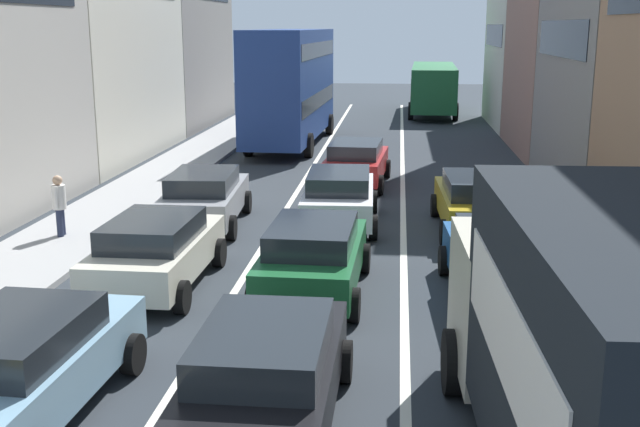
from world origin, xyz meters
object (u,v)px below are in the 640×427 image
(sedan_centre_lane_second, at_px, (266,373))
(sedan_centre_lane_fifth, at_px, (356,162))
(sedan_right_lane_behind_truck, at_px, (502,261))
(bus_far_queue_secondary, at_px, (433,85))
(bus_mid_queue_primary, at_px, (291,82))
(wagon_left_lane_second, at_px, (24,363))
(pedestrian_near_kerb, at_px, (59,204))
(hatchback_centre_lane_third, at_px, (313,256))
(sedan_left_lane_fourth, at_px, (204,197))
(removalist_box_truck, at_px, (608,352))
(coupe_centre_lane_fourth, at_px, (339,196))
(sedan_left_lane_third, at_px, (156,250))
(wagon_right_lane_far, at_px, (476,201))

(sedan_centre_lane_second, bearing_deg, sedan_centre_lane_fifth, -0.79)
(sedan_right_lane_behind_truck, height_order, bus_far_queue_secondary, bus_far_queue_secondary)
(bus_mid_queue_primary, bearing_deg, wagon_left_lane_second, -178.57)
(sedan_centre_lane_second, distance_m, pedestrian_near_kerb, 10.90)
(hatchback_centre_lane_third, xyz_separation_m, sedan_left_lane_fourth, (-3.48, 5.11, 0.00))
(sedan_left_lane_fourth, bearing_deg, removalist_box_truck, -152.42)
(removalist_box_truck, distance_m, coupe_centre_lane_fourth, 13.12)
(hatchback_centre_lane_third, relative_size, sedan_left_lane_third, 1.01)
(wagon_left_lane_second, distance_m, sedan_left_lane_fourth, 10.51)
(coupe_centre_lane_fourth, bearing_deg, sedan_left_lane_third, 146.87)
(wagon_left_lane_second, height_order, hatchback_centre_lane_third, same)
(bus_far_queue_secondary, bearing_deg, wagon_right_lane_far, -178.24)
(sedan_left_lane_third, xyz_separation_m, sedan_left_lane_fourth, (-0.25, 5.03, 0.00))
(hatchback_centre_lane_third, height_order, wagon_right_lane_far, same)
(hatchback_centre_lane_third, relative_size, wagon_right_lane_far, 1.00)
(hatchback_centre_lane_third, distance_m, wagon_right_lane_far, 6.44)
(coupe_centre_lane_fourth, relative_size, sedan_left_lane_fourth, 0.99)
(sedan_left_lane_third, height_order, sedan_right_lane_behind_truck, same)
(removalist_box_truck, bearing_deg, wagon_left_lane_second, 75.24)
(sedan_centre_lane_second, xyz_separation_m, pedestrian_near_kerb, (-6.64, 8.64, 0.15))
(sedan_left_lane_third, xyz_separation_m, bus_far_queue_secondary, (6.88, 32.92, 0.96))
(sedan_left_lane_fourth, bearing_deg, sedan_centre_lane_second, -165.27)
(bus_mid_queue_primary, xyz_separation_m, bus_far_queue_secondary, (6.79, 13.40, -1.07))
(removalist_box_truck, relative_size, coupe_centre_lane_fourth, 1.79)
(sedan_left_lane_third, height_order, sedan_left_lane_fourth, same)
(removalist_box_truck, bearing_deg, coupe_centre_lane_fourth, 14.36)
(wagon_left_lane_second, xyz_separation_m, pedestrian_near_kerb, (-3.33, 8.68, 0.15))
(bus_far_queue_secondary, bearing_deg, pedestrian_near_kerb, 162.58)
(wagon_right_lane_far, xyz_separation_m, pedestrian_near_kerb, (-10.34, -2.02, 0.15))
(wagon_right_lane_far, bearing_deg, pedestrian_near_kerb, 98.94)
(wagon_left_lane_second, relative_size, pedestrian_near_kerb, 2.63)
(sedan_left_lane_fourth, bearing_deg, wagon_left_lane_second, 177.25)
(hatchback_centre_lane_third, height_order, bus_far_queue_secondary, bus_far_queue_secondary)
(sedan_right_lane_behind_truck, distance_m, wagon_right_lane_far, 5.26)
(wagon_left_lane_second, bearing_deg, sedan_right_lane_behind_truck, -49.85)
(hatchback_centre_lane_third, height_order, pedestrian_near_kerb, pedestrian_near_kerb)
(hatchback_centre_lane_third, bearing_deg, sedan_left_lane_third, 89.93)
(sedan_left_lane_third, height_order, bus_far_queue_secondary, bus_far_queue_secondary)
(wagon_right_lane_far, relative_size, bus_far_queue_secondary, 0.41)
(sedan_centre_lane_second, xyz_separation_m, sedan_left_lane_fourth, (-3.44, 10.47, 0.00))
(sedan_left_lane_third, height_order, wagon_right_lane_far, same)
(coupe_centre_lane_fourth, distance_m, wagon_right_lane_far, 3.59)
(sedan_left_lane_third, bearing_deg, coupe_centre_lane_fourth, -30.65)
(removalist_box_truck, relative_size, sedan_left_lane_fourth, 1.77)
(wagon_right_lane_far, bearing_deg, bus_mid_queue_primary, 23.32)
(bus_mid_queue_primary, distance_m, pedestrian_near_kerb, 16.81)
(coupe_centre_lane_fourth, bearing_deg, bus_mid_queue_primary, 11.00)
(sedan_left_lane_fourth, xyz_separation_m, sedan_right_lane_behind_truck, (7.15, -5.08, 0.00))
(wagon_right_lane_far, bearing_deg, coupe_centre_lane_fourth, 84.06)
(wagon_left_lane_second, distance_m, coupe_centre_lane_fourth, 11.46)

